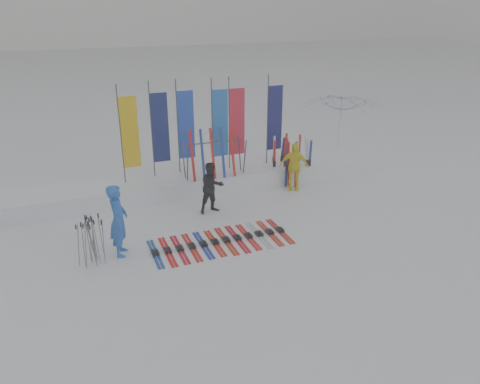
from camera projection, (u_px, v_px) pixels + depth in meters
name	position (u px, v px, depth m)	size (l,w,h in m)	color
ground	(255.00, 249.00, 12.44)	(120.00, 120.00, 0.00)	white
snow_bank	(203.00, 181.00, 16.29)	(14.00, 1.60, 0.60)	white
person_blue	(118.00, 220.00, 11.85)	(0.70, 0.46, 1.92)	blue
person_black	(212.00, 188.00, 14.33)	(0.78, 0.61, 1.61)	black
person_yellow	(294.00, 166.00, 16.08)	(0.99, 0.41, 1.68)	#FFF210
tent_canopy	(341.00, 130.00, 18.27)	(3.13, 3.19, 2.87)	white
ski_row	(221.00, 241.00, 12.77)	(3.77, 1.69, 0.07)	navy
pole_cluster	(91.00, 240.00, 11.65)	(0.68, 0.79, 1.24)	#595B60
feather_flags	(202.00, 125.00, 15.73)	(5.71, 0.32, 3.20)	#383A3F
ski_rack	(214.00, 154.00, 15.63)	(2.04, 0.80, 1.23)	#383A3F
upright_skis	(291.00, 161.00, 16.77)	(1.32, 1.17, 1.68)	red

